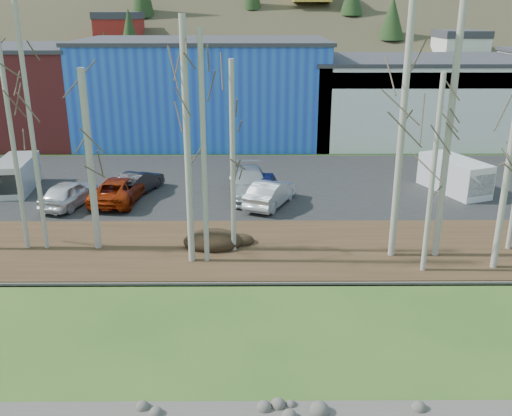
{
  "coord_description": "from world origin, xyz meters",
  "views": [
    {
      "loc": [
        -1.97,
        -10.07,
        10.78
      ],
      "look_at": [
        -1.82,
        13.36,
        2.5
      ],
      "focal_mm": 40.0,
      "sensor_mm": 36.0,
      "label": 1
    }
  ],
  "objects_px": {
    "car_0": "(69,193)",
    "van_grey": "(16,175)",
    "car_2": "(119,189)",
    "car_4": "(264,187)",
    "car_5": "(270,193)",
    "car_1": "(138,182)",
    "car_3": "(249,183)",
    "van_white": "(457,176)"
  },
  "relations": [
    {
      "from": "car_0",
      "to": "car_3",
      "type": "distance_m",
      "value": 10.28
    },
    {
      "from": "car_0",
      "to": "van_grey",
      "type": "height_order",
      "value": "van_grey"
    },
    {
      "from": "car_1",
      "to": "car_5",
      "type": "distance_m",
      "value": 8.28
    },
    {
      "from": "car_4",
      "to": "car_5",
      "type": "distance_m",
      "value": 1.34
    },
    {
      "from": "car_0",
      "to": "van_grey",
      "type": "relative_size",
      "value": 0.94
    },
    {
      "from": "car_2",
      "to": "van_white",
      "type": "xyz_separation_m",
      "value": [
        20.02,
        1.61,
        0.3
      ]
    },
    {
      "from": "car_2",
      "to": "van_grey",
      "type": "height_order",
      "value": "van_grey"
    },
    {
      "from": "car_5",
      "to": "van_white",
      "type": "bearing_deg",
      "value": -144.33
    },
    {
      "from": "van_white",
      "to": "car_4",
      "type": "bearing_deg",
      "value": 164.0
    },
    {
      "from": "car_1",
      "to": "car_3",
      "type": "height_order",
      "value": "car_3"
    },
    {
      "from": "car_4",
      "to": "car_5",
      "type": "height_order",
      "value": "car_5"
    },
    {
      "from": "car_2",
      "to": "car_3",
      "type": "height_order",
      "value": "car_3"
    },
    {
      "from": "car_3",
      "to": "car_5",
      "type": "height_order",
      "value": "car_3"
    },
    {
      "from": "car_1",
      "to": "car_5",
      "type": "bearing_deg",
      "value": -175.63
    },
    {
      "from": "car_1",
      "to": "car_4",
      "type": "relative_size",
      "value": 0.98
    },
    {
      "from": "car_1",
      "to": "car_3",
      "type": "relative_size",
      "value": 0.73
    },
    {
      "from": "car_4",
      "to": "van_grey",
      "type": "relative_size",
      "value": 0.89
    },
    {
      "from": "car_5",
      "to": "car_2",
      "type": "bearing_deg",
      "value": 18.48
    },
    {
      "from": "car_1",
      "to": "van_grey",
      "type": "relative_size",
      "value": 0.88
    },
    {
      "from": "car_0",
      "to": "van_white",
      "type": "distance_m",
      "value": 22.79
    },
    {
      "from": "car_0",
      "to": "car_3",
      "type": "relative_size",
      "value": 0.78
    },
    {
      "from": "car_3",
      "to": "car_5",
      "type": "xyz_separation_m",
      "value": [
        1.21,
        -1.73,
        -0.07
      ]
    },
    {
      "from": "car_3",
      "to": "van_grey",
      "type": "height_order",
      "value": "van_grey"
    },
    {
      "from": "car_0",
      "to": "car_4",
      "type": "height_order",
      "value": "car_0"
    },
    {
      "from": "car_0",
      "to": "car_3",
      "type": "bearing_deg",
      "value": -155.34
    },
    {
      "from": "car_0",
      "to": "van_white",
      "type": "xyz_separation_m",
      "value": [
        22.66,
        2.4,
        0.28
      ]
    },
    {
      "from": "car_3",
      "to": "car_5",
      "type": "distance_m",
      "value": 2.12
    },
    {
      "from": "car_0",
      "to": "van_grey",
      "type": "xyz_separation_m",
      "value": [
        -4.09,
        2.85,
        0.23
      ]
    },
    {
      "from": "car_1",
      "to": "car_2",
      "type": "bearing_deg",
      "value": 85.39
    },
    {
      "from": "car_4",
      "to": "van_grey",
      "type": "distance_m",
      "value": 15.15
    },
    {
      "from": "car_5",
      "to": "car_0",
      "type": "bearing_deg",
      "value": 23.67
    },
    {
      "from": "car_2",
      "to": "car_5",
      "type": "height_order",
      "value": "car_5"
    },
    {
      "from": "car_5",
      "to": "van_grey",
      "type": "distance_m",
      "value": 15.7
    },
    {
      "from": "car_2",
      "to": "car_5",
      "type": "distance_m",
      "value": 8.73
    },
    {
      "from": "van_white",
      "to": "van_grey",
      "type": "bearing_deg",
      "value": 157.55
    },
    {
      "from": "car_2",
      "to": "car_5",
      "type": "relative_size",
      "value": 1.16
    },
    {
      "from": "car_3",
      "to": "van_grey",
      "type": "xyz_separation_m",
      "value": [
        -14.22,
        1.12,
        0.16
      ]
    },
    {
      "from": "car_1",
      "to": "van_grey",
      "type": "bearing_deg",
      "value": 17.52
    },
    {
      "from": "car_4",
      "to": "car_0",
      "type": "bearing_deg",
      "value": -171.29
    },
    {
      "from": "car_2",
      "to": "van_grey",
      "type": "bearing_deg",
      "value": -11.37
    },
    {
      "from": "car_3",
      "to": "car_4",
      "type": "height_order",
      "value": "car_3"
    },
    {
      "from": "van_grey",
      "to": "car_5",
      "type": "bearing_deg",
      "value": -16.51
    }
  ]
}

